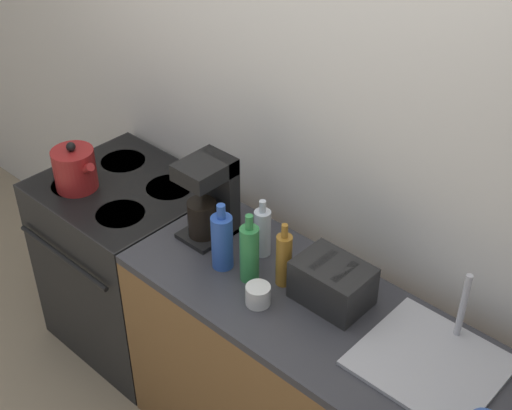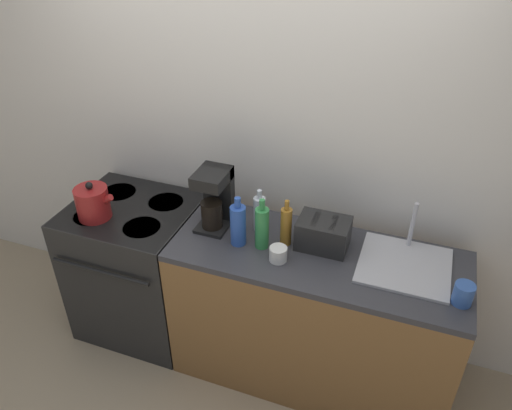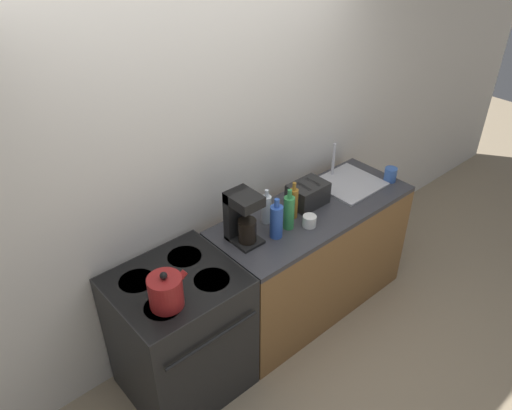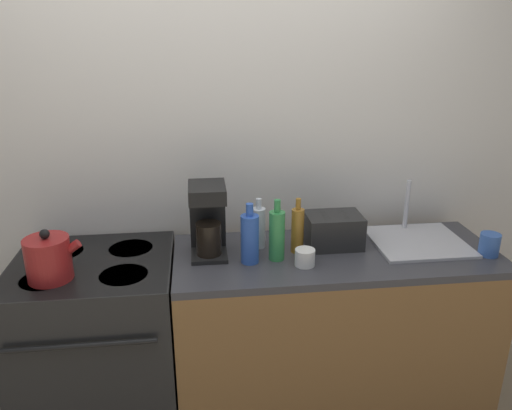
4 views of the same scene
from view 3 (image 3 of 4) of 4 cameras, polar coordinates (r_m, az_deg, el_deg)
name	(u,v)px [view 3 (image 3 of 4)]	position (r m, az deg, el deg)	size (l,w,h in m)	color
ground_plane	(284,363)	(3.75, 3.21, -17.54)	(12.00, 12.00, 0.00)	tan
wall_back	(214,167)	(3.33, -4.84, 4.38)	(8.00, 0.05, 2.60)	silver
stove	(181,333)	(3.32, -8.59, -14.27)	(0.75, 0.71, 0.93)	black
counter_block	(311,258)	(3.86, 6.28, -6.09)	(1.58, 0.61, 0.93)	brown
kettle	(166,291)	(2.79, -10.25, -9.69)	(0.24, 0.19, 0.23)	maroon
toaster	(308,194)	(3.58, 5.93, 1.27)	(0.27, 0.20, 0.16)	black
coffee_maker	(242,216)	(3.16, -1.64, -1.24)	(0.17, 0.22, 0.35)	black
sink_tray	(348,182)	(3.90, 10.49, 2.59)	(0.46, 0.43, 0.28)	#B7B7BC
bottle_green	(289,212)	(3.30, 3.78, -0.81)	(0.07, 0.07, 0.30)	#338C47
bottle_clear	(266,209)	(3.36, 1.20, -0.43)	(0.07, 0.07, 0.25)	silver
bottle_amber	(294,203)	(3.42, 4.31, 0.25)	(0.06, 0.06, 0.27)	#9E6B23
bottle_blue	(276,221)	(3.22, 2.34, -1.84)	(0.08, 0.08, 0.29)	#2D56B7
cup_blue	(390,175)	(3.99, 15.11, 3.38)	(0.09, 0.09, 0.11)	#3860B2
cup_white	(309,221)	(3.38, 6.12, -1.83)	(0.09, 0.09, 0.08)	white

